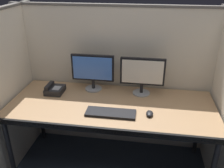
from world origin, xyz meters
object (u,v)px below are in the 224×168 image
object	(u,v)px
desk	(111,109)
keyboard_main	(111,113)
computer_mouse	(150,114)
monitor_left	(93,70)
desk_phone	(54,90)
monitor_right	(142,74)

from	to	relation	value
desk	keyboard_main	world-z (taller)	keyboard_main
desk	keyboard_main	distance (m)	0.18
keyboard_main	computer_mouse	distance (m)	0.33
keyboard_main	computer_mouse	size ratio (longest dim) A/B	4.48
desk	keyboard_main	xyz separation A→B (m)	(0.02, -0.16, 0.06)
desk	monitor_left	xyz separation A→B (m)	(-0.23, 0.29, 0.27)
monitor_left	keyboard_main	xyz separation A→B (m)	(0.25, -0.45, -0.20)
desk	desk_phone	size ratio (longest dim) A/B	10.00
desk	desk_phone	world-z (taller)	desk_phone
desk	monitor_right	size ratio (longest dim) A/B	4.42
monitor_left	monitor_right	distance (m)	0.50
monitor_left	monitor_right	size ratio (longest dim) A/B	1.00
monitor_left	computer_mouse	world-z (taller)	monitor_left
monitor_right	keyboard_main	xyz separation A→B (m)	(-0.24, -0.42, -0.20)
desk	monitor_right	xyz separation A→B (m)	(0.27, 0.26, 0.27)
desk	computer_mouse	world-z (taller)	computer_mouse
computer_mouse	desk_phone	xyz separation A→B (m)	(-0.96, 0.28, 0.02)
keyboard_main	desk_phone	distance (m)	0.70
monitor_right	keyboard_main	size ratio (longest dim) A/B	1.00
monitor_right	computer_mouse	world-z (taller)	monitor_right
desk	monitor_left	bearing A→B (deg)	128.83
monitor_left	keyboard_main	size ratio (longest dim) A/B	1.00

